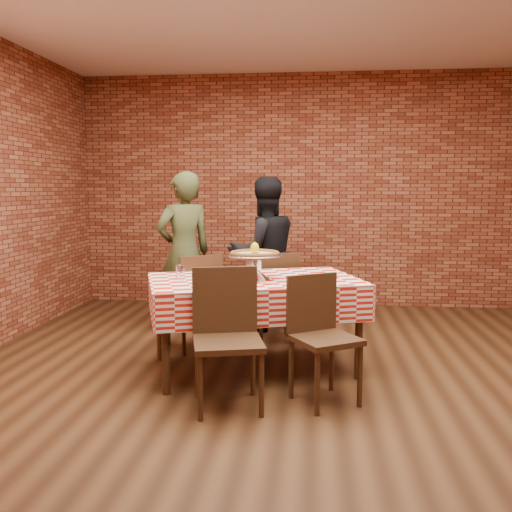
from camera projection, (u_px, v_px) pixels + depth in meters
name	position (u px, v px, depth m)	size (l,w,h in m)	color
ground	(286.00, 386.00, 4.19)	(6.00, 6.00, 0.00)	black
back_wall	(298.00, 191.00, 6.98)	(5.50, 5.50, 0.00)	maroon
table	(254.00, 325.00, 4.55)	(1.65, 0.99, 0.75)	#402816
tablecloth	(254.00, 296.00, 4.52)	(1.68, 1.02, 0.28)	red
pizza_stand	(255.00, 267.00, 4.46)	(0.44, 0.44, 0.20)	silver
pizza	(255.00, 254.00, 4.45)	(0.40, 0.40, 0.03)	beige
lemon	(255.00, 248.00, 4.44)	(0.07, 0.07, 0.09)	yellow
water_glass_left	(207.00, 276.00, 4.27)	(0.07, 0.07, 0.12)	white
water_glass_right	(180.00, 272.00, 4.46)	(0.07, 0.07, 0.12)	white
side_plate	(313.00, 277.00, 4.57)	(0.15, 0.15, 0.01)	white
sweetener_packet_a	(328.00, 279.00, 4.44)	(0.05, 0.04, 0.01)	white
sweetener_packet_b	(329.00, 279.00, 4.46)	(0.05, 0.04, 0.01)	white
condiment_caddy	(254.00, 265.00, 4.76)	(0.10, 0.08, 0.14)	silver
chair_near_left	(228.00, 340.00, 3.74)	(0.46, 0.46, 0.94)	#402816
chair_near_right	(325.00, 341.00, 3.83)	(0.40, 0.40, 0.88)	#402816
chair_far_left	(193.00, 301.00, 5.14)	(0.41, 0.41, 0.89)	#402816
chair_far_right	(274.00, 296.00, 5.42)	(0.40, 0.40, 0.88)	#402816
diner_olive	(184.00, 252.00, 5.75)	(0.60, 0.40, 1.66)	#3D4424
diner_black	(264.00, 254.00, 5.82)	(0.78, 0.61, 1.60)	black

